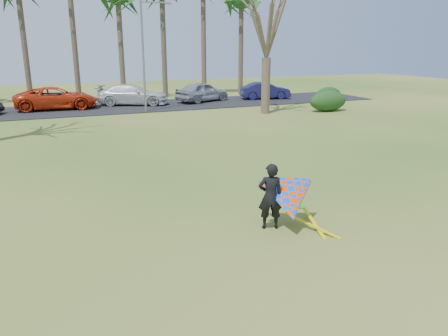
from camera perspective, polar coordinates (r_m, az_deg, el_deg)
name	(u,v)px	position (r m, az deg, el deg)	size (l,w,h in m)	color
ground	(251,222)	(12.72, 3.51, -7.07)	(100.00, 100.00, 0.00)	#255A13
parking_strip	(113,108)	(36.20, -14.34, 7.62)	(46.00, 7.00, 0.06)	black
bare_tree_right	(267,20)	(32.33, 5.70, 18.71)	(6.27, 6.27, 9.21)	#4E402E
streetlight	(145,51)	(33.31, -10.26, 14.84)	(2.28, 0.18, 8.00)	gray
hedge_near	(328,101)	(34.34, 13.44, 8.51)	(3.11, 1.41, 1.55)	#1A3B15
hedge_far	(328,95)	(39.51, 13.48, 9.29)	(2.45, 1.15, 1.36)	#153A19
car_2	(56,98)	(36.49, -21.06, 8.52)	(2.82, 6.11, 1.70)	red
car_3	(133,95)	(37.38, -11.84, 9.36)	(2.34, 5.77, 1.67)	silver
car_4	(202,92)	(38.80, -2.87, 9.93)	(2.02, 5.01, 1.71)	#989DA5
car_5	(265,91)	(40.85, 5.38, 10.04)	(1.59, 4.56, 1.50)	#1D1B51
kite_flyer	(287,199)	(12.09, 8.17, -4.08)	(2.13, 2.39, 2.02)	black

